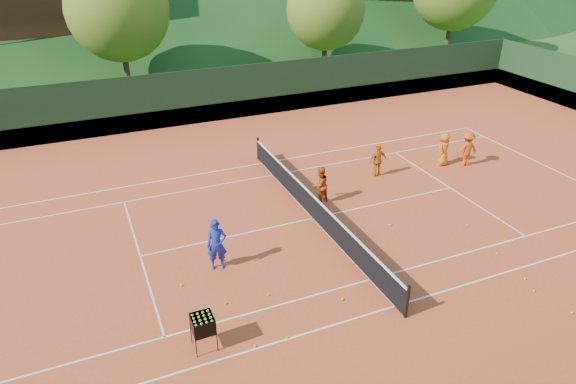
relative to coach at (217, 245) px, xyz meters
name	(u,v)px	position (x,y,z in m)	size (l,w,h in m)	color
ground	(313,219)	(4.18, 1.63, -0.90)	(400.00, 400.00, 0.00)	#294B17
clay_court	(313,218)	(4.18, 1.63, -0.89)	(40.00, 24.00, 0.02)	#C2431F
coach	(217,245)	(0.00, 0.00, 0.00)	(0.64, 0.42, 1.75)	#1926A5
student_a	(320,185)	(4.98, 2.70, -0.12)	(0.73, 0.57, 1.50)	#D94D13
student_b	(378,160)	(8.36, 3.90, -0.14)	(0.86, 0.36, 1.47)	orange
student_c	(444,149)	(11.76, 3.73, -0.10)	(0.76, 0.49, 1.55)	orange
student_d	(467,149)	(12.68, 3.27, -0.07)	(1.04, 0.60, 1.61)	#D54D12
tennis_ball_0	(497,254)	(8.81, -2.96, -0.84)	(0.07, 0.07, 0.07)	#B7D623
tennis_ball_2	(525,279)	(8.60, -4.38, -0.84)	(0.07, 0.07, 0.07)	#B7D623
tennis_ball_3	(534,291)	(8.40, -4.93, -0.84)	(0.07, 0.07, 0.07)	#B7D623
tennis_ball_4	(467,225)	(9.13, -1.11, -0.84)	(0.07, 0.07, 0.07)	#B7D623
tennis_ball_7	(572,313)	(8.62, -6.10, -0.84)	(0.07, 0.07, 0.07)	#B7D623
tennis_ball_9	(391,224)	(6.58, 0.05, -0.84)	(0.07, 0.07, 0.07)	#B7D623
tennis_ball_11	(268,295)	(0.95, -1.96, -0.84)	(0.07, 0.07, 0.07)	#B7D623
tennis_ball_12	(358,253)	(4.52, -1.11, -0.84)	(0.07, 0.07, 0.07)	#B7D623
tennis_ball_16	(255,346)	(-0.12, -3.79, -0.84)	(0.07, 0.07, 0.07)	#B7D623
tennis_ball_17	(223,260)	(0.25, 0.30, -0.84)	(0.07, 0.07, 0.07)	#B7D623
tennis_ball_18	(342,299)	(2.90, -3.01, -0.84)	(0.07, 0.07, 0.07)	#B7D623
tennis_ball_20	(226,303)	(-0.32, -1.84, -0.84)	(0.07, 0.07, 0.07)	#B7D623
tennis_ball_22	(181,285)	(-1.32, -0.48, -0.84)	(0.07, 0.07, 0.07)	#B7D623
tennis_ball_23	(287,337)	(0.78, -3.82, -0.84)	(0.07, 0.07, 0.07)	#B7D623
court_lines	(313,218)	(4.18, 1.63, -0.87)	(23.83, 11.03, 0.00)	white
tennis_net	(314,207)	(4.18, 1.63, -0.38)	(0.10, 12.07, 1.10)	black
perimeter_fence	(314,189)	(4.18, 1.63, 0.37)	(40.40, 24.24, 3.00)	black
ball_hopper	(203,325)	(-1.32, -3.25, -0.13)	(0.57, 0.57, 1.00)	black
tree_b	(118,10)	(0.18, 21.63, 4.30)	(6.40, 6.40, 8.40)	#3F2819
tree_c	(326,10)	(14.18, 20.63, 3.65)	(5.60, 5.60, 7.35)	#3F2A19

